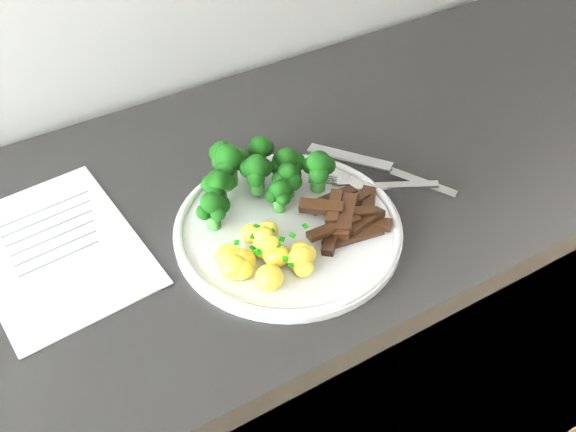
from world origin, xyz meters
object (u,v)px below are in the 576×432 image
(beef_strips, at_px, (346,216))
(plate, at_px, (288,228))
(broccoli, at_px, (258,172))
(potatoes, at_px, (264,255))
(knife, at_px, (399,176))
(fork, at_px, (376,184))
(counter, at_px, (215,392))
(recipe_paper, at_px, (57,249))

(beef_strips, bearing_deg, plate, 155.64)
(broccoli, distance_m, potatoes, 0.13)
(plate, xyz_separation_m, knife, (0.19, 0.01, 0.00))
(fork, bearing_deg, plate, -178.94)
(potatoes, xyz_separation_m, beef_strips, (0.13, 0.01, -0.00))
(counter, distance_m, plate, 0.46)
(potatoes, bearing_deg, knife, 11.23)
(plate, relative_size, knife, 1.52)
(recipe_paper, distance_m, knife, 0.48)
(beef_strips, relative_size, knife, 0.69)
(recipe_paper, bearing_deg, knife, -13.78)
(counter, height_order, fork, fork)
(recipe_paper, bearing_deg, plate, -24.16)
(counter, height_order, broccoli, broccoli)
(recipe_paper, height_order, fork, fork)
(plate, height_order, knife, knife)
(broccoli, height_order, fork, broccoli)
(potatoes, bearing_deg, fork, 11.99)
(recipe_paper, xyz_separation_m, beef_strips, (0.34, -0.15, 0.02))
(fork, bearing_deg, knife, 7.87)
(plate, relative_size, potatoes, 2.47)
(beef_strips, height_order, fork, beef_strips)
(counter, relative_size, fork, 14.70)
(fork, bearing_deg, broccoli, 153.32)
(beef_strips, bearing_deg, recipe_paper, 155.80)
(fork, bearing_deg, beef_strips, -155.44)
(plate, relative_size, broccoli, 1.47)
(beef_strips, relative_size, fork, 0.88)
(plate, bearing_deg, beef_strips, -24.36)
(recipe_paper, relative_size, knife, 1.46)
(counter, relative_size, beef_strips, 16.75)
(plate, xyz_separation_m, beef_strips, (0.07, -0.03, 0.01))
(plate, bearing_deg, recipe_paper, 155.84)
(plate, distance_m, beef_strips, 0.08)
(counter, height_order, recipe_paper, recipe_paper)
(recipe_paper, distance_m, beef_strips, 0.38)
(counter, xyz_separation_m, fork, (0.25, -0.08, 0.45))
(recipe_paper, relative_size, fork, 1.85)
(counter, height_order, potatoes, potatoes)
(recipe_paper, distance_m, fork, 0.44)
(recipe_paper, height_order, broccoli, broccoli)
(recipe_paper, xyz_separation_m, knife, (0.46, -0.11, 0.01))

